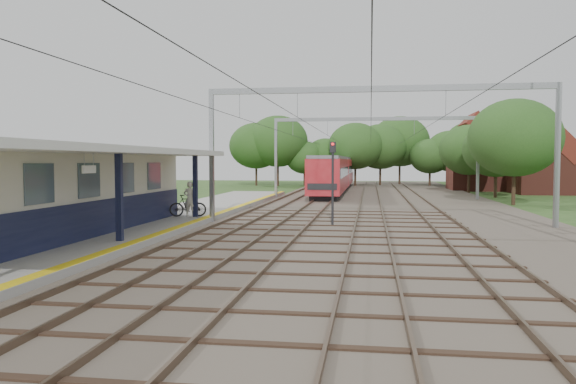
{
  "coord_description": "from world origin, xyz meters",
  "views": [
    {
      "loc": [
        3.2,
        -13.34,
        3.27
      ],
      "look_at": [
        -1.22,
        16.65,
        1.6
      ],
      "focal_mm": 35.0,
      "sensor_mm": 36.0,
      "label": 1
    }
  ],
  "objects_px": {
    "bicycle": "(188,206)",
    "signal_post": "(333,174)",
    "train": "(336,173)",
    "person": "(190,199)"
  },
  "relations": [
    {
      "from": "train",
      "to": "bicycle",
      "type": "bearing_deg",
      "value": -100.33
    },
    {
      "from": "bicycle",
      "to": "train",
      "type": "height_order",
      "value": "train"
    },
    {
      "from": "person",
      "to": "bicycle",
      "type": "xyz_separation_m",
      "value": [
        -0.12,
        0.0,
        -0.36
      ]
    },
    {
      "from": "bicycle",
      "to": "signal_post",
      "type": "relative_size",
      "value": 0.46
    },
    {
      "from": "bicycle",
      "to": "signal_post",
      "type": "distance_m",
      "value": 7.88
    },
    {
      "from": "bicycle",
      "to": "signal_post",
      "type": "xyz_separation_m",
      "value": [
        7.66,
        -0.71,
        1.7
      ]
    },
    {
      "from": "train",
      "to": "signal_post",
      "type": "relative_size",
      "value": 8.1
    },
    {
      "from": "person",
      "to": "bicycle",
      "type": "distance_m",
      "value": 0.38
    },
    {
      "from": "signal_post",
      "to": "person",
      "type": "bearing_deg",
      "value": 179.85
    },
    {
      "from": "signal_post",
      "to": "bicycle",
      "type": "bearing_deg",
      "value": 179.93
    }
  ]
}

